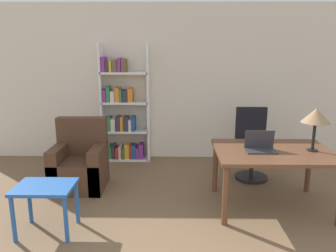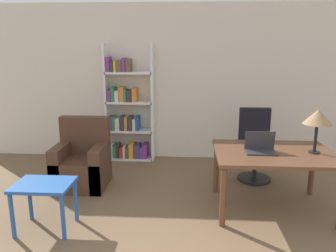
{
  "view_description": "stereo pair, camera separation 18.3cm",
  "coord_description": "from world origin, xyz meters",
  "px_view_note": "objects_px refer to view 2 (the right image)",
  "views": [
    {
      "loc": [
        -0.24,
        -1.24,
        1.94
      ],
      "look_at": [
        -0.3,
        2.78,
        0.99
      ],
      "focal_mm": 35.0,
      "sensor_mm": 36.0,
      "label": 1
    },
    {
      "loc": [
        -0.06,
        -1.23,
        1.94
      ],
      "look_at": [
        -0.3,
        2.78,
        0.99
      ],
      "focal_mm": 35.0,
      "sensor_mm": 36.0,
      "label": 2
    }
  ],
  "objects_px": {
    "laptop": "(260,148)",
    "side_table_blue": "(44,191)",
    "table_lamp": "(318,118)",
    "office_chair": "(255,147)",
    "bookshelf": "(127,113)",
    "armchair": "(82,164)",
    "desk": "(274,159)"
  },
  "relations": [
    {
      "from": "office_chair",
      "to": "side_table_blue",
      "type": "bearing_deg",
      "value": -147.53
    },
    {
      "from": "armchair",
      "to": "bookshelf",
      "type": "height_order",
      "value": "bookshelf"
    },
    {
      "from": "laptop",
      "to": "office_chair",
      "type": "distance_m",
      "value": 1.07
    },
    {
      "from": "armchair",
      "to": "bookshelf",
      "type": "distance_m",
      "value": 1.38
    },
    {
      "from": "office_chair",
      "to": "bookshelf",
      "type": "height_order",
      "value": "bookshelf"
    },
    {
      "from": "laptop",
      "to": "side_table_blue",
      "type": "distance_m",
      "value": 2.5
    },
    {
      "from": "office_chair",
      "to": "side_table_blue",
      "type": "distance_m",
      "value": 3.02
    },
    {
      "from": "armchair",
      "to": "side_table_blue",
      "type": "bearing_deg",
      "value": -91.4
    },
    {
      "from": "laptop",
      "to": "office_chair",
      "type": "height_order",
      "value": "office_chair"
    },
    {
      "from": "laptop",
      "to": "table_lamp",
      "type": "bearing_deg",
      "value": 1.02
    },
    {
      "from": "bookshelf",
      "to": "laptop",
      "type": "bearing_deg",
      "value": -42.65
    },
    {
      "from": "desk",
      "to": "bookshelf",
      "type": "bearing_deg",
      "value": 140.1
    },
    {
      "from": "bookshelf",
      "to": "table_lamp",
      "type": "bearing_deg",
      "value": -34.61
    },
    {
      "from": "laptop",
      "to": "bookshelf",
      "type": "xyz_separation_m",
      "value": [
        -1.94,
        1.78,
        0.05
      ]
    },
    {
      "from": "office_chair",
      "to": "side_table_blue",
      "type": "height_order",
      "value": "office_chair"
    },
    {
      "from": "desk",
      "to": "table_lamp",
      "type": "height_order",
      "value": "table_lamp"
    },
    {
      "from": "office_chair",
      "to": "armchair",
      "type": "xyz_separation_m",
      "value": [
        -2.52,
        -0.43,
        -0.17
      ]
    },
    {
      "from": "side_table_blue",
      "to": "armchair",
      "type": "bearing_deg",
      "value": 88.6
    },
    {
      "from": "laptop",
      "to": "side_table_blue",
      "type": "xyz_separation_m",
      "value": [
        -2.4,
        -0.61,
        -0.35
      ]
    },
    {
      "from": "desk",
      "to": "bookshelf",
      "type": "xyz_separation_m",
      "value": [
        -2.11,
        1.76,
        0.19
      ]
    },
    {
      "from": "desk",
      "to": "office_chair",
      "type": "bearing_deg",
      "value": 91.39
    },
    {
      "from": "laptop",
      "to": "side_table_blue",
      "type": "height_order",
      "value": "laptop"
    },
    {
      "from": "desk",
      "to": "armchair",
      "type": "relative_size",
      "value": 1.43
    },
    {
      "from": "office_chair",
      "to": "laptop",
      "type": "bearing_deg",
      "value": -98.3
    },
    {
      "from": "desk",
      "to": "table_lamp",
      "type": "xyz_separation_m",
      "value": [
        0.46,
        -0.01,
        0.52
      ]
    },
    {
      "from": "table_lamp",
      "to": "bookshelf",
      "type": "bearing_deg",
      "value": 145.39
    },
    {
      "from": "table_lamp",
      "to": "office_chair",
      "type": "bearing_deg",
      "value": 115.84
    },
    {
      "from": "office_chair",
      "to": "bookshelf",
      "type": "relative_size",
      "value": 0.53
    },
    {
      "from": "table_lamp",
      "to": "armchair",
      "type": "xyz_separation_m",
      "value": [
        -3.01,
        0.57,
        -0.84
      ]
    },
    {
      "from": "bookshelf",
      "to": "side_table_blue",
      "type": "bearing_deg",
      "value": -101.03
    },
    {
      "from": "table_lamp",
      "to": "bookshelf",
      "type": "distance_m",
      "value": 3.14
    },
    {
      "from": "laptop",
      "to": "armchair",
      "type": "bearing_deg",
      "value": 166.17
    }
  ]
}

